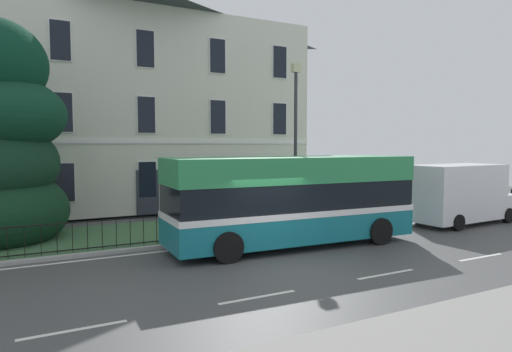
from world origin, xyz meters
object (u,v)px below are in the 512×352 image
at_px(white_panel_van, 460,194).
at_px(single_decker_bus, 292,199).
at_px(georgian_townhouse, 125,93).
at_px(street_lamp_post, 296,134).

bearing_deg(white_panel_van, single_decker_bus, 178.29).
distance_m(georgian_townhouse, white_panel_van, 18.60).
height_order(white_panel_van, street_lamp_post, street_lamp_post).
xyz_separation_m(single_decker_bus, street_lamp_post, (1.88, 2.74, 2.36)).
bearing_deg(street_lamp_post, single_decker_bus, -124.48).
distance_m(georgian_townhouse, street_lamp_post, 12.03).
bearing_deg(georgian_townhouse, white_panel_van, -48.01).
height_order(georgian_townhouse, white_panel_van, georgian_townhouse).
bearing_deg(white_panel_van, georgian_townhouse, 129.00).
distance_m(white_panel_van, street_lamp_post, 8.03).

